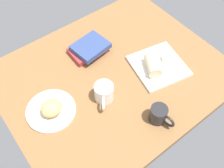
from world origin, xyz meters
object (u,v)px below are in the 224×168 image
at_px(square_plate, 158,66).
at_px(second_mug, 159,114).
at_px(round_plate, 51,110).
at_px(coffee_mug, 104,93).
at_px(sauce_cup, 167,58).
at_px(scone_pastry, 52,108).
at_px(book_stack, 89,49).
at_px(breakfast_wrap, 153,65).

xyz_separation_m(square_plate, second_mug, (-0.21, -0.22, 0.04)).
relative_size(round_plate, coffee_mug, 1.88).
relative_size(coffee_mug, second_mug, 0.99).
distance_m(round_plate, sauce_cup, 0.64).
xyz_separation_m(sauce_cup, coffee_mug, (-0.39, 0.02, 0.02)).
distance_m(scone_pastry, coffee_mug, 0.24).
height_order(square_plate, book_stack, book_stack).
height_order(breakfast_wrap, book_stack, breakfast_wrap).
bearing_deg(square_plate, second_mug, -133.79).
bearing_deg(sauce_cup, book_stack, 133.50).
bearing_deg(book_stack, square_plate, -52.78).
height_order(book_stack, second_mug, second_mug).
bearing_deg(breakfast_wrap, square_plate, 29.85).
bearing_deg(sauce_cup, scone_pastry, 171.45).
relative_size(scone_pastry, sauce_cup, 1.79).
distance_m(sauce_cup, coffee_mug, 0.39).
xyz_separation_m(round_plate, sauce_cup, (0.63, -0.11, 0.02)).
bearing_deg(square_plate, round_plate, 169.31).
bearing_deg(book_stack, scone_pastry, -148.94).
xyz_separation_m(breakfast_wrap, coffee_mug, (-0.29, 0.02, -0.00)).
xyz_separation_m(scone_pastry, breakfast_wrap, (0.52, -0.09, 0.00)).
relative_size(scone_pastry, breakfast_wrap, 0.82).
bearing_deg(square_plate, book_stack, 127.22).
bearing_deg(square_plate, coffee_mug, 177.08).
xyz_separation_m(breakfast_wrap, second_mug, (-0.17, -0.22, -0.01)).
xyz_separation_m(book_stack, second_mug, (0.02, -0.52, 0.01)).
height_order(round_plate, scone_pastry, scone_pastry).
bearing_deg(book_stack, coffee_mug, -111.02).
height_order(sauce_cup, breakfast_wrap, breakfast_wrap).
distance_m(scone_pastry, sauce_cup, 0.63).
height_order(sauce_cup, coffee_mug, coffee_mug).
bearing_deg(book_stack, sauce_cup, -46.50).
bearing_deg(second_mug, round_plate, 137.65).
distance_m(scone_pastry, book_stack, 0.40).
bearing_deg(sauce_cup, square_plate, -179.92).
bearing_deg(square_plate, scone_pastry, 170.61).
xyz_separation_m(book_stack, coffee_mug, (-0.11, -0.28, 0.01)).
distance_m(round_plate, scone_pastry, 0.04).
relative_size(book_stack, coffee_mug, 1.66).
relative_size(square_plate, book_stack, 1.25).
relative_size(square_plate, coffee_mug, 2.08).
relative_size(square_plate, sauce_cup, 4.54).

